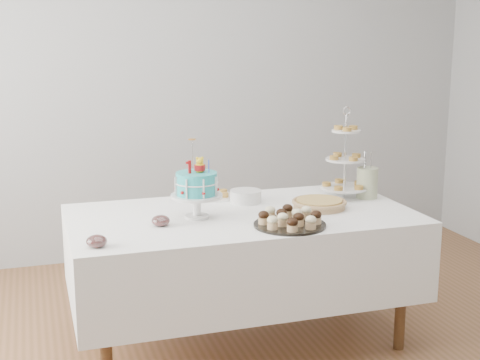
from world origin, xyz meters
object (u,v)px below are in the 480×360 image
object	(u,v)px
pie	(319,203)
tiered_stand	(345,160)
jam_bowl_b	(161,221)
table	(242,252)
utensil_pitcher	(367,181)
birthday_cake	(197,197)
plate_stack	(246,196)
cupcake_tray	(290,218)
pastry_plate	(214,195)
jam_bowl_a	(97,241)

from	to	relation	value
pie	tiered_stand	distance (m)	0.38
tiered_stand	jam_bowl_b	bearing A→B (deg)	-166.96
table	utensil_pitcher	bearing A→B (deg)	7.58
tiered_stand	table	bearing A→B (deg)	-166.90
birthday_cake	plate_stack	xyz separation A→B (m)	(0.36, 0.25, -0.08)
pie	tiered_stand	world-z (taller)	tiered_stand
cupcake_tray	utensil_pitcher	bearing A→B (deg)	32.33
birthday_cake	cupcake_tray	world-z (taller)	birthday_cake
birthday_cake	pie	bearing A→B (deg)	-5.39
pastry_plate	jam_bowl_b	size ratio (longest dim) A/B	2.70
pie	jam_bowl_a	bearing A→B (deg)	-165.25
plate_stack	tiered_stand	bearing A→B (deg)	-5.98
cupcake_tray	plate_stack	distance (m)	0.55
pastry_plate	jam_bowl_b	xyz separation A→B (m)	(-0.43, -0.51, 0.01)
table	tiered_stand	bearing A→B (deg)	13.10
tiered_stand	jam_bowl_b	xyz separation A→B (m)	(-1.20, -0.28, -0.21)
plate_stack	utensil_pitcher	size ratio (longest dim) A/B	0.65
jam_bowl_b	utensil_pitcher	bearing A→B (deg)	9.57
tiered_stand	pastry_plate	xyz separation A→B (m)	(-0.77, 0.23, -0.22)
jam_bowl_a	utensil_pitcher	world-z (taller)	utensil_pitcher
cupcake_tray	pie	distance (m)	0.42
cupcake_tray	utensil_pitcher	distance (m)	0.81
pie	tiered_stand	bearing A→B (deg)	37.27
plate_stack	jam_bowl_b	size ratio (longest dim) A/B	1.93
table	tiered_stand	world-z (taller)	tiered_stand
cupcake_tray	jam_bowl_a	size ratio (longest dim) A/B	3.84
cupcake_tray	jam_bowl_b	xyz separation A→B (m)	(-0.64, 0.21, -0.02)
jam_bowl_a	jam_bowl_b	distance (m)	0.44
plate_stack	jam_bowl_b	xyz separation A→B (m)	(-0.58, -0.34, -0.01)
table	jam_bowl_a	xyz separation A→B (m)	(-0.84, -0.37, 0.26)
pie	pastry_plate	size ratio (longest dim) A/B	1.21
cupcake_tray	tiered_stand	bearing A→B (deg)	41.23
plate_stack	jam_bowl_a	distance (m)	1.11
cupcake_tray	utensil_pitcher	size ratio (longest dim) A/B	1.32
birthday_cake	utensil_pitcher	distance (m)	1.11
tiered_stand	pastry_plate	world-z (taller)	tiered_stand
birthday_cake	plate_stack	world-z (taller)	birthday_cake
plate_stack	pastry_plate	distance (m)	0.23
jam_bowl_a	jam_bowl_b	bearing A→B (deg)	35.92
pastry_plate	jam_bowl_a	xyz separation A→B (m)	(-0.79, -0.77, 0.01)
jam_bowl_a	cupcake_tray	bearing A→B (deg)	2.92
pastry_plate	jam_bowl_b	distance (m)	0.67
pie	cupcake_tray	bearing A→B (deg)	-135.74
tiered_stand	plate_stack	xyz separation A→B (m)	(-0.62, 0.06, -0.20)
birthday_cake	pastry_plate	bearing A→B (deg)	58.36
utensil_pitcher	plate_stack	bearing A→B (deg)	151.88
utensil_pitcher	table	bearing A→B (deg)	168.53
tiered_stand	pie	bearing A→B (deg)	-142.73
cupcake_tray	pastry_plate	size ratio (longest dim) A/B	1.45
birthday_cake	pie	world-z (taller)	birthday_cake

